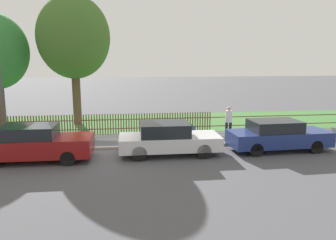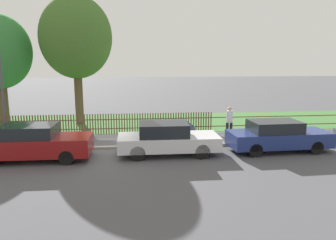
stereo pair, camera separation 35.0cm
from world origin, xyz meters
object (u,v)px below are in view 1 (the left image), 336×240
tree_mid_park (74,38)px  covered_motorcycle (176,129)px  parked_car_navy_estate (168,139)px  parked_car_black_saloon (34,143)px  pedestrian_near_fence (229,120)px  parked_car_red_compact (278,135)px

tree_mid_park → covered_motorcycle: bearing=-45.0°
parked_car_navy_estate → parked_car_black_saloon: bearing=-177.5°
covered_motorcycle → pedestrian_near_fence: bearing=21.9°
tree_mid_park → pedestrian_near_fence: size_ratio=4.87×
parked_car_navy_estate → parked_car_red_compact: parked_car_navy_estate is taller
parked_car_navy_estate → pedestrian_near_fence: 4.56m
parked_car_navy_estate → covered_motorcycle: bearing=71.8°
parked_car_black_saloon → parked_car_red_compact: bearing=2.0°
parked_car_black_saloon → pedestrian_near_fence: 9.49m
parked_car_black_saloon → parked_car_red_compact: 10.34m
parked_car_black_saloon → tree_mid_park: bearing=85.7°
parked_car_navy_estate → tree_mid_park: tree_mid_park is taller
tree_mid_park → pedestrian_near_fence: bearing=-28.4°
parked_car_black_saloon → tree_mid_park: (0.69, 7.49, 4.56)m
parked_car_navy_estate → pedestrian_near_fence: size_ratio=2.67×
parked_car_black_saloon → tree_mid_park: 8.79m
covered_motorcycle → tree_mid_park: 8.91m
parked_car_navy_estate → tree_mid_park: bearing=123.6°
tree_mid_park → parked_car_red_compact: bearing=-37.1°
pedestrian_near_fence → tree_mid_park: bearing=-40.5°
parked_car_navy_estate → pedestrian_near_fence: (3.57, 2.83, 0.20)m
tree_mid_park → pedestrian_near_fence: tree_mid_park is taller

